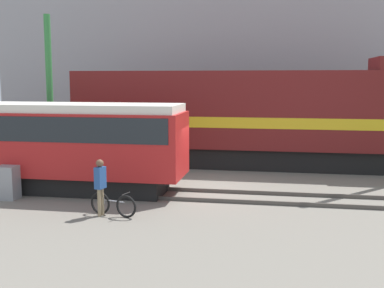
% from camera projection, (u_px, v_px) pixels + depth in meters
% --- Properties ---
extents(ground_plane, '(120.00, 120.00, 0.00)m').
position_uv_depth(ground_plane, '(201.00, 190.00, 18.61)').
color(ground_plane, slate).
extents(track_near, '(60.00, 1.50, 0.14)m').
position_uv_depth(track_near, '(196.00, 195.00, 17.55)').
color(track_near, '#47423D').
rests_on(track_near, ground).
extents(track_far, '(60.00, 1.51, 0.14)m').
position_uv_depth(track_far, '(218.00, 164.00, 23.89)').
color(track_far, '#47423D').
rests_on(track_far, ground).
extents(building_backdrop, '(30.47, 6.00, 12.17)m').
position_uv_depth(building_backdrop, '(235.00, 51.00, 31.70)').
color(building_backdrop, '#99999E').
rests_on(building_backdrop, ground).
extents(freight_locomotive, '(17.17, 3.04, 5.24)m').
position_uv_depth(freight_locomotive, '(253.00, 117.00, 23.28)').
color(freight_locomotive, black).
rests_on(freight_locomotive, ground).
extents(streetcar, '(12.32, 2.54, 3.35)m').
position_uv_depth(streetcar, '(26.00, 141.00, 18.47)').
color(streetcar, black).
rests_on(streetcar, ground).
extents(bicycle, '(1.65, 0.58, 0.78)m').
position_uv_depth(bicycle, '(113.00, 205.00, 15.04)').
color(bicycle, black).
rests_on(bicycle, ground).
extents(person, '(0.30, 0.40, 1.80)m').
position_uv_depth(person, '(100.00, 181.00, 14.96)').
color(person, '#8C7A5B').
rests_on(person, ground).
extents(utility_pole_left, '(0.29, 0.29, 7.08)m').
position_uv_depth(utility_pole_left, '(50.00, 95.00, 21.52)').
color(utility_pole_left, '#2D7238').
rests_on(utility_pole_left, ground).
extents(signal_box, '(0.70, 0.60, 1.20)m').
position_uv_depth(signal_box, '(8.00, 183.00, 17.14)').
color(signal_box, gray).
rests_on(signal_box, ground).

